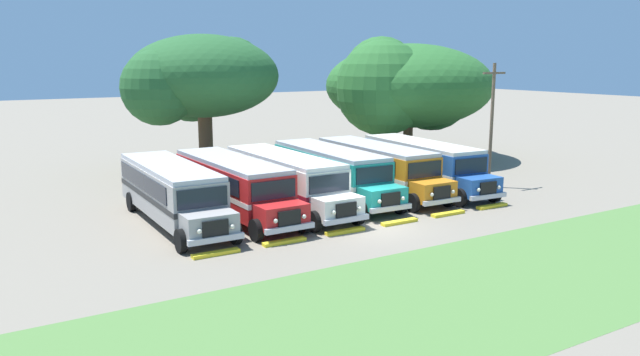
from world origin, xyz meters
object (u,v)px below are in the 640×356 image
Objects in this scene: parked_bus_slot_2 at (286,178)px; utility_pole at (492,122)px; parked_bus_slot_1 at (234,184)px; parked_bus_slot_3 at (332,171)px; parked_bus_slot_5 at (423,163)px; broad_shade_tree at (200,78)px; secondary_tree at (405,85)px; parked_bus_slot_0 at (172,190)px; parked_bus_slot_4 at (378,166)px.

utility_pole is at bearing 81.99° from parked_bus_slot_2.
parked_bus_slot_1 is 6.29m from parked_bus_slot_3.
broad_shade_tree is (-9.49, 12.39, 4.91)m from parked_bus_slot_5.
secondary_tree is at bearing -8.03° from broad_shade_tree.
parked_bus_slot_1 and parked_bus_slot_2 have the same top height.
parked_bus_slot_0 and parked_bus_slot_1 have the same top height.
parked_bus_slot_2 is 1.43× the size of utility_pole.
parked_bus_slot_1 is at bearing -103.71° from broad_shade_tree.
parked_bus_slot_4 is (9.37, 0.46, 0.00)m from parked_bus_slot_1.
parked_bus_slot_2 is 3.38m from parked_bus_slot_3.
secondary_tree is at bearing 136.03° from parked_bus_slot_4.
parked_bus_slot_4 is 1.44× the size of utility_pole.
parked_bus_slot_2 is at bearing -76.52° from parked_bus_slot_3.
parked_bus_slot_1 is 0.99× the size of parked_bus_slot_5.
parked_bus_slot_0 is 1.00× the size of parked_bus_slot_3.
parked_bus_slot_0 is 6.11m from parked_bus_slot_2.
parked_bus_slot_3 is at bearing -91.23° from parked_bus_slot_5.
broad_shade_tree is (3.03, 12.41, 4.91)m from parked_bus_slot_1.
parked_bus_slot_4 is at bearing 92.35° from parked_bus_slot_0.
parked_bus_slot_1 is at bearing -85.81° from parked_bus_slot_4.
parked_bus_slot_1 is at bearing -152.14° from secondary_tree.
parked_bus_slot_1 is at bearing -82.39° from parked_bus_slot_3.
parked_bus_slot_1 is 1.00× the size of parked_bus_slot_3.
parked_bus_slot_4 is 0.98× the size of broad_shade_tree.
secondary_tree reaches higher than parked_bus_slot_2.
secondary_tree is 12.44m from utility_pole.
parked_bus_slot_5 is (6.26, -0.58, 0.00)m from parked_bus_slot_3.
parked_bus_slot_3 is at bearing 166.30° from utility_pole.
parked_bus_slot_0 is 14.62m from broad_shade_tree.
utility_pole is (3.72, -1.85, 2.46)m from parked_bus_slot_5.
secondary_tree is (12.92, 9.53, 4.19)m from parked_bus_slot_3.
broad_shade_tree is at bearing 132.85° from utility_pole.
broad_shade_tree is at bearing 165.33° from parked_bus_slot_1.
parked_bus_slot_3 is 10.56m from utility_pole.
parked_bus_slot_0 is at bearing -116.70° from broad_shade_tree.
utility_pole is (-2.94, -11.96, -1.73)m from secondary_tree.
utility_pole is at bearing 82.62° from parked_bus_slot_1.
parked_bus_slot_0 is at bearing 174.30° from utility_pole.
parked_bus_slot_2 is at bearing -85.41° from parked_bus_slot_5.
secondary_tree is (16.23, 10.20, 4.19)m from parked_bus_slot_2.
parked_bus_slot_3 is 1.00× the size of parked_bus_slot_4.
secondary_tree is 1.87× the size of utility_pole.
parked_bus_slot_2 and parked_bus_slot_3 have the same top height.
secondary_tree is at bearing 76.18° from utility_pole.
parked_bus_slot_1 is 1.43× the size of utility_pole.
parked_bus_slot_0 is 0.77× the size of secondary_tree.
parked_bus_slot_5 is (15.68, -0.08, 0.00)m from parked_bus_slot_0.
parked_bus_slot_0 is 1.00× the size of parked_bus_slot_4.
parked_bus_slot_3 is 0.77× the size of secondary_tree.
parked_bus_slot_0 is 1.00× the size of parked_bus_slot_2.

